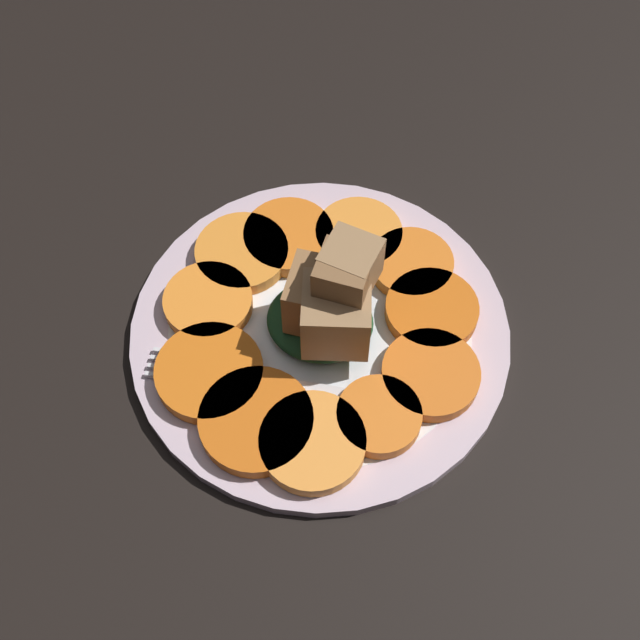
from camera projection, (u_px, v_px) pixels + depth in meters
table_slab at (320, 341)px, 60.81cm from camera, size 120.00×120.00×2.00cm
plate at (320, 331)px, 59.52cm from camera, size 28.02×28.02×1.05cm
carrot_slice_0 at (289, 237)px, 62.64cm from camera, size 7.05×7.05×1.16cm
carrot_slice_1 at (242, 253)px, 61.81cm from camera, size 7.21×7.21×1.16cm
carrot_slice_2 at (207, 305)px, 59.32cm from camera, size 6.62×6.62×1.16cm
carrot_slice_3 at (209, 372)px, 56.41cm from camera, size 7.67×7.67×1.16cm
carrot_slice_4 at (256, 421)px, 54.48cm from camera, size 7.88×7.88×1.16cm
carrot_slice_5 at (312, 442)px, 53.66cm from camera, size 7.24×7.24×1.16cm
carrot_slice_6 at (379, 416)px, 54.66cm from camera, size 5.87×5.87×1.16cm
carrot_slice_7 at (430, 374)px, 56.33cm from camera, size 6.95×6.95×1.16cm
carrot_slice_8 at (432, 310)px, 59.11cm from camera, size 6.89×6.89×1.16cm
carrot_slice_9 at (412, 264)px, 61.25cm from camera, size 6.37×6.37×1.16cm
carrot_slice_10 at (359, 235)px, 62.72cm from camera, size 6.80×6.80×1.16cm
center_pile at (332, 302)px, 55.52cm from camera, size 7.99×7.46×8.84cm
fork at (278, 384)px, 56.34cm from camera, size 19.85×2.47×0.40cm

